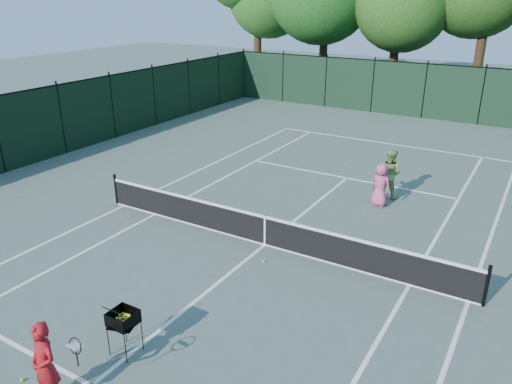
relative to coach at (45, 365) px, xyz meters
The scene contains 16 objects.
ground 7.09m from the coach, 87.71° to the left, with size 90.00×90.00×0.00m, color #4C5D52.
sideline_doubles_left 8.79m from the coach, 126.51° to the left, with size 0.10×23.77×0.01m, color white.
sideline_doubles_right 9.13m from the coach, 50.65° to the left, with size 0.10×23.77×0.01m, color white.
sideline_singles_left 8.05m from the coach, 118.60° to the left, with size 0.10×23.77×0.01m, color white.
sideline_singles_right 8.33m from the coach, 57.99° to the left, with size 0.10×23.77×0.01m, color white.
baseline_far 18.94m from the coach, 89.15° to the left, with size 10.97×0.10×0.01m, color white.
service_line_far 13.46m from the coach, 88.80° to the left, with size 8.23×0.10×0.01m, color white.
center_service_line 7.08m from the coach, 87.71° to the left, with size 0.10×12.80×0.01m, color white.
tennis_net 7.05m from the coach, 87.71° to the left, with size 11.69×0.09×1.06m.
fence_far 25.04m from the coach, 89.36° to the left, with size 24.00×0.05×3.00m, color black.
coach is the anchor object (origin of this frame).
player_pink 11.68m from the coach, 79.28° to the left, with size 0.81×0.63×1.48m.
player_green 12.58m from the coach, 80.00° to the left, with size 0.97×0.83×1.74m.
ball_hopper 1.66m from the coach, 83.97° to the left, with size 0.62×0.62×0.96m.
loose_ball_near_cart 1.21m from the coach, behind, with size 0.07×0.07×0.07m, color #D6F131.
loose_ball_midcourt 6.25m from the coach, 82.99° to the left, with size 0.07×0.07×0.07m, color yellow.
Camera 1 is at (6.27, -10.99, 6.72)m, focal length 35.00 mm.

